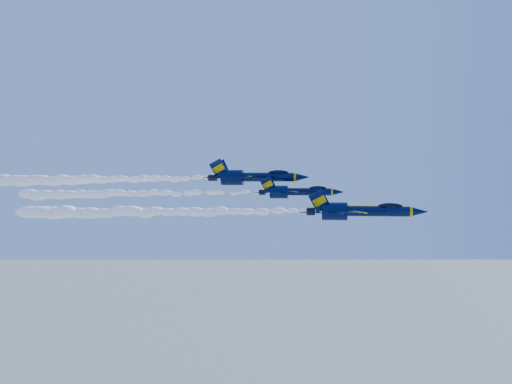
# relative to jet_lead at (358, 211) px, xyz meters

# --- Properties ---
(jet_lead) EXTENTS (18.65, 15.30, 6.93)m
(jet_lead) POSITION_rel_jet_lead_xyz_m (0.00, 0.00, 0.00)
(jet_lead) COLOR black
(smoke_trail_jet_lead) EXTENTS (49.28, 2.53, 2.27)m
(smoke_trail_jet_lead) POSITION_rel_jet_lead_xyz_m (-32.61, 0.00, -0.51)
(smoke_trail_jet_lead) COLOR white
(jet_second) EXTENTS (15.73, 12.90, 5.85)m
(jet_second) POSITION_rel_jet_lead_xyz_m (-10.76, 13.08, 2.76)
(jet_second) COLOR black
(smoke_trail_jet_second) EXTENTS (49.28, 2.13, 1.92)m
(smoke_trail_jet_second) POSITION_rel_jet_lead_xyz_m (-42.13, 13.08, 2.28)
(smoke_trail_jet_second) COLOR white
(jet_third) EXTENTS (20.11, 16.50, 7.47)m
(jet_third) POSITION_rel_jet_lead_xyz_m (-19.77, 18.07, 5.56)
(jet_third) COLOR black
(smoke_trail_jet_third) EXTENTS (49.28, 2.72, 2.45)m
(smoke_trail_jet_third) POSITION_rel_jet_lead_xyz_m (-53.00, 18.07, 5.04)
(smoke_trail_jet_third) COLOR white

